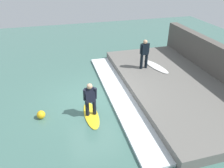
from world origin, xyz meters
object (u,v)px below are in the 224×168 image
surfer_waiting_near (144,53)px  surfboard_waiting_near (156,66)px  surfer_riding (90,98)px  surfboard_riding (91,115)px  marker_buoy (41,115)px

surfer_waiting_near → surfboard_waiting_near: bearing=-3.8°
surfboard_waiting_near → surfer_riding: bearing=-146.1°
surfboard_riding → marker_buoy: (-1.97, 0.36, 0.14)m
surfer_waiting_near → surfboard_waiting_near: 1.13m
surfer_riding → surfer_waiting_near: 4.48m
surfboard_riding → surfer_waiting_near: (3.43, 2.84, 1.29)m
marker_buoy → surfboard_waiting_near: bearing=21.7°
surfer_riding → surfer_waiting_near: size_ratio=0.90×
surfer_waiting_near → marker_buoy: surfer_waiting_near is taller
surfboard_riding → surfboard_waiting_near: size_ratio=0.91×
surfer_riding → surfer_waiting_near: surfer_waiting_near is taller
surfboard_waiting_near → marker_buoy: bearing=-158.3°
surfer_riding → marker_buoy: size_ratio=4.28×
surfer_waiting_near → marker_buoy: size_ratio=4.76×
surfer_waiting_near → marker_buoy: bearing=-155.3°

